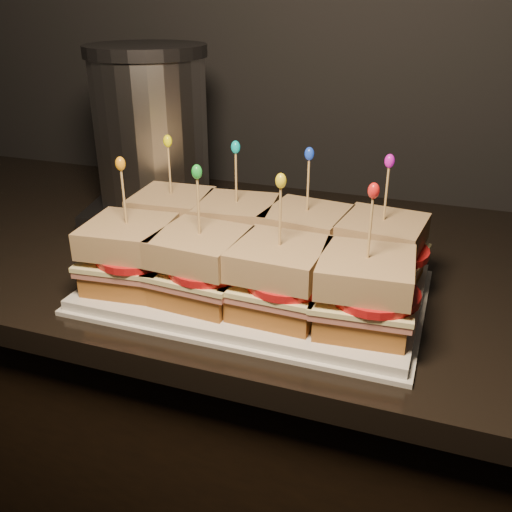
% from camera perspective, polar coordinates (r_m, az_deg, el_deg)
% --- Properties ---
extents(cabinet, '(2.21, 0.59, 0.89)m').
position_cam_1_polar(cabinet, '(1.13, 12.55, -23.69)').
color(cabinet, black).
rests_on(cabinet, ground).
extents(granite_slab, '(2.25, 0.63, 0.03)m').
position_cam_1_polar(granite_slab, '(0.84, 15.42, -2.44)').
color(granite_slab, black).
rests_on(granite_slab, cabinet).
extents(platter, '(0.41, 0.26, 0.02)m').
position_cam_1_polar(platter, '(0.74, 0.00, -3.22)').
color(platter, white).
rests_on(platter, granite_slab).
extents(platter_rim, '(0.43, 0.27, 0.01)m').
position_cam_1_polar(platter_rim, '(0.75, 0.00, -3.62)').
color(platter_rim, white).
rests_on(platter_rim, granite_slab).
extents(sandwich_0_bread_bot, '(0.10, 0.10, 0.03)m').
position_cam_1_polar(sandwich_0_bread_bot, '(0.84, -8.18, 1.59)').
color(sandwich_0_bread_bot, brown).
rests_on(sandwich_0_bread_bot, platter).
extents(sandwich_0_ham, '(0.11, 0.11, 0.01)m').
position_cam_1_polar(sandwich_0_ham, '(0.83, -8.26, 2.70)').
color(sandwich_0_ham, '#BC6557').
rests_on(sandwich_0_ham, sandwich_0_bread_bot).
extents(sandwich_0_cheese, '(0.12, 0.11, 0.01)m').
position_cam_1_polar(sandwich_0_cheese, '(0.83, -8.29, 3.15)').
color(sandwich_0_cheese, '#FDF4A6').
rests_on(sandwich_0_cheese, sandwich_0_ham).
extents(sandwich_0_tomato, '(0.10, 0.10, 0.01)m').
position_cam_1_polar(sandwich_0_tomato, '(0.81, -7.76, 3.39)').
color(sandwich_0_tomato, red).
rests_on(sandwich_0_tomato, sandwich_0_cheese).
extents(sandwich_0_bread_top, '(0.11, 0.11, 0.03)m').
position_cam_1_polar(sandwich_0_bread_top, '(0.82, -8.41, 5.03)').
color(sandwich_0_bread_top, '#65390D').
rests_on(sandwich_0_bread_top, sandwich_0_tomato).
extents(sandwich_0_pick, '(0.00, 0.00, 0.09)m').
position_cam_1_polar(sandwich_0_pick, '(0.80, -8.62, 8.18)').
color(sandwich_0_pick, tan).
rests_on(sandwich_0_pick, sandwich_0_bread_top).
extents(sandwich_0_frill, '(0.01, 0.01, 0.02)m').
position_cam_1_polar(sandwich_0_frill, '(0.79, -8.83, 11.30)').
color(sandwich_0_frill, '#FAF804').
rests_on(sandwich_0_frill, sandwich_0_pick).
extents(sandwich_1_bread_bot, '(0.11, 0.11, 0.03)m').
position_cam_1_polar(sandwich_1_bread_bot, '(0.80, -1.90, 0.66)').
color(sandwich_1_bread_bot, brown).
rests_on(sandwich_1_bread_bot, platter).
extents(sandwich_1_ham, '(0.12, 0.12, 0.01)m').
position_cam_1_polar(sandwich_1_ham, '(0.79, -1.92, 1.82)').
color(sandwich_1_ham, '#BC6557').
rests_on(sandwich_1_ham, sandwich_1_bread_bot).
extents(sandwich_1_cheese, '(0.12, 0.12, 0.01)m').
position_cam_1_polar(sandwich_1_cheese, '(0.79, -1.92, 2.29)').
color(sandwich_1_cheese, '#FDF4A6').
rests_on(sandwich_1_cheese, sandwich_1_ham).
extents(sandwich_1_tomato, '(0.10, 0.10, 0.01)m').
position_cam_1_polar(sandwich_1_tomato, '(0.78, -1.27, 2.52)').
color(sandwich_1_tomato, red).
rests_on(sandwich_1_tomato, sandwich_1_cheese).
extents(sandwich_1_bread_top, '(0.11, 0.11, 0.03)m').
position_cam_1_polar(sandwich_1_bread_top, '(0.78, -1.95, 4.25)').
color(sandwich_1_bread_top, '#65390D').
rests_on(sandwich_1_bread_top, sandwich_1_tomato).
extents(sandwich_1_pick, '(0.00, 0.00, 0.09)m').
position_cam_1_polar(sandwich_1_pick, '(0.76, -2.01, 7.55)').
color(sandwich_1_pick, tan).
rests_on(sandwich_1_pick, sandwich_1_bread_top).
extents(sandwich_1_frill, '(0.01, 0.01, 0.02)m').
position_cam_1_polar(sandwich_1_frill, '(0.75, -2.06, 10.83)').
color(sandwich_1_frill, '#06B5B9').
rests_on(sandwich_1_frill, sandwich_1_pick).
extents(sandwich_2_bread_bot, '(0.11, 0.11, 0.03)m').
position_cam_1_polar(sandwich_2_bread_bot, '(0.77, 4.93, -0.36)').
color(sandwich_2_bread_bot, brown).
rests_on(sandwich_2_bread_bot, platter).
extents(sandwich_2_ham, '(0.12, 0.12, 0.01)m').
position_cam_1_polar(sandwich_2_ham, '(0.76, 4.97, 0.83)').
color(sandwich_2_ham, '#BC6557').
rests_on(sandwich_2_ham, sandwich_2_bread_bot).
extents(sandwich_2_cheese, '(0.12, 0.12, 0.01)m').
position_cam_1_polar(sandwich_2_cheese, '(0.76, 4.99, 1.32)').
color(sandwich_2_cheese, '#FDF4A6').
rests_on(sandwich_2_cheese, sandwich_2_ham).
extents(sandwich_2_tomato, '(0.10, 0.10, 0.01)m').
position_cam_1_polar(sandwich_2_tomato, '(0.75, 5.78, 1.54)').
color(sandwich_2_tomato, red).
rests_on(sandwich_2_tomato, sandwich_2_cheese).
extents(sandwich_2_bread_top, '(0.11, 0.11, 0.03)m').
position_cam_1_polar(sandwich_2_bread_top, '(0.75, 5.07, 3.34)').
color(sandwich_2_bread_top, '#65390D').
rests_on(sandwich_2_bread_top, sandwich_2_tomato).
extents(sandwich_2_pick, '(0.00, 0.00, 0.09)m').
position_cam_1_polar(sandwich_2_pick, '(0.73, 5.21, 6.75)').
color(sandwich_2_pick, tan).
rests_on(sandwich_2_pick, sandwich_2_bread_top).
extents(sandwich_2_frill, '(0.01, 0.01, 0.02)m').
position_cam_1_polar(sandwich_2_frill, '(0.72, 5.35, 10.15)').
color(sandwich_2_frill, blue).
rests_on(sandwich_2_frill, sandwich_2_pick).
extents(sandwich_3_bread_bot, '(0.11, 0.11, 0.03)m').
position_cam_1_polar(sandwich_3_bread_bot, '(0.75, 12.15, -1.43)').
color(sandwich_3_bread_bot, brown).
rests_on(sandwich_3_bread_bot, platter).
extents(sandwich_3_ham, '(0.12, 0.11, 0.01)m').
position_cam_1_polar(sandwich_3_ham, '(0.75, 12.27, -0.22)').
color(sandwich_3_ham, '#BC6557').
rests_on(sandwich_3_ham, sandwich_3_bread_bot).
extents(sandwich_3_cheese, '(0.12, 0.12, 0.01)m').
position_cam_1_polar(sandwich_3_cheese, '(0.74, 12.31, 0.27)').
color(sandwich_3_cheese, '#FDF4A6').
rests_on(sandwich_3_cheese, sandwich_3_ham).
extents(sandwich_3_tomato, '(0.10, 0.10, 0.01)m').
position_cam_1_polar(sandwich_3_tomato, '(0.74, 13.22, 0.48)').
color(sandwich_3_tomato, red).
rests_on(sandwich_3_tomato, sandwich_3_cheese).
extents(sandwich_3_bread_top, '(0.11, 0.11, 0.03)m').
position_cam_1_polar(sandwich_3_bread_top, '(0.73, 12.52, 2.32)').
color(sandwich_3_bread_top, '#65390D').
rests_on(sandwich_3_bread_top, sandwich_3_tomato).
extents(sandwich_3_pick, '(0.00, 0.00, 0.09)m').
position_cam_1_polar(sandwich_3_pick, '(0.72, 12.86, 5.79)').
color(sandwich_3_pick, tan).
rests_on(sandwich_3_pick, sandwich_3_bread_top).
extents(sandwich_3_frill, '(0.01, 0.01, 0.02)m').
position_cam_1_polar(sandwich_3_frill, '(0.70, 13.21, 9.24)').
color(sandwich_3_frill, '#CA0FC0').
rests_on(sandwich_3_frill, sandwich_3_pick).
extents(sandwich_4_bread_bot, '(0.11, 0.11, 0.03)m').
position_cam_1_polar(sandwich_4_bread_bot, '(0.74, -12.32, -1.83)').
color(sandwich_4_bread_bot, brown).
rests_on(sandwich_4_bread_bot, platter).
extents(sandwich_4_ham, '(0.12, 0.11, 0.01)m').
position_cam_1_polar(sandwich_4_ham, '(0.74, -12.44, -0.61)').
color(sandwich_4_ham, '#BC6557').
rests_on(sandwich_4_ham, sandwich_4_bread_bot).
extents(sandwich_4_cheese, '(0.12, 0.12, 0.01)m').
position_cam_1_polar(sandwich_4_cheese, '(0.73, -12.49, -0.11)').
color(sandwich_4_cheese, '#FDF4A6').
rests_on(sandwich_4_cheese, sandwich_4_ham).
extents(sandwich_4_tomato, '(0.10, 0.10, 0.01)m').
position_cam_1_polar(sandwich_4_tomato, '(0.72, -11.98, 0.10)').
color(sandwich_4_tomato, red).
rests_on(sandwich_4_tomato, sandwich_4_cheese).
extents(sandwich_4_bread_top, '(0.11, 0.11, 0.03)m').
position_cam_1_polar(sandwich_4_bread_top, '(0.72, -12.70, 1.96)').
color(sandwich_4_bread_top, '#65390D').
rests_on(sandwich_4_bread_top, sandwich_4_tomato).
extents(sandwich_4_pick, '(0.00, 0.00, 0.09)m').
position_cam_1_polar(sandwich_4_pick, '(0.71, -13.06, 5.47)').
color(sandwich_4_pick, tan).
rests_on(sandwich_4_pick, sandwich_4_bread_top).
extents(sandwich_4_frill, '(0.01, 0.01, 0.02)m').
position_cam_1_polar(sandwich_4_frill, '(0.69, -13.41, 8.98)').
color(sandwich_4_frill, orange).
rests_on(sandwich_4_frill, sandwich_4_pick).
extents(sandwich_5_bread_bot, '(0.10, 0.10, 0.03)m').
position_cam_1_polar(sandwich_5_bread_bot, '(0.70, -5.42, -3.08)').
color(sandwich_5_bread_bot, brown).
rests_on(sandwich_5_bread_bot, platter).
extents(sandwich_5_ham, '(0.11, 0.11, 0.01)m').
position_cam_1_polar(sandwich_5_ham, '(0.69, -5.48, -1.80)').
color(sandwich_5_ham, '#BC6557').
rests_on(sandwich_5_ham, sandwich_5_bread_bot).
extents(sandwich_5_cheese, '(0.12, 0.11, 0.01)m').
position_cam_1_polar(sandwich_5_cheese, '(0.69, -5.50, -1.28)').
color(sandwich_5_cheese, '#FDF4A6').
rests_on(sandwich_5_cheese, sandwich_5_ham).
extents(sandwich_5_tomato, '(0.10, 0.10, 0.01)m').
position_cam_1_polar(sandwich_5_tomato, '(0.68, -4.82, -1.08)').
color(sandwich_5_tomato, red).
rests_on(sandwich_5_tomato, sandwich_5_cheese).
extents(sandwich_5_bread_top, '(0.11, 0.11, 0.03)m').
position_cam_1_polar(sandwich_5_bread_top, '(0.68, -5.60, 0.91)').
color(sandwich_5_bread_top, '#65390D').
rests_on(sandwich_5_bread_top, sandwich_5_tomato).
extents(sandwich_5_pick, '(0.00, 0.00, 0.09)m').
position_cam_1_polar(sandwich_5_pick, '(0.66, -5.77, 4.63)').
color(sandwich_5_pick, tan).
rests_on(sandwich_5_pick, sandwich_5_bread_top).
extents(sandwich_5_frill, '(0.01, 0.01, 0.02)m').
position_cam_1_polar(sandwich_5_frill, '(0.65, -5.94, 8.38)').
color(sandwich_5_frill, green).
rests_on(sandwich_5_frill, sandwich_5_pick).
extents(sandwich_6_bread_bot, '(0.10, 0.10, 0.03)m').
position_cam_1_polar(sandwich_6_bread_bot, '(0.67, 2.27, -4.43)').
color(sandwich_6_bread_bot, brown).
rests_on(sandwich_6_bread_bot, platter).
extents(sandwich_6_ham, '(0.11, 0.11, 0.01)m').
position_cam_1_polar(sandwich_6_ham, '(0.66, 2.30, -3.10)').
color(sandwich_6_ham, '#BC6557').
rests_on(sandwich_6_ham, sandwich_6_bread_bot).
extents(sandwich_6_cheese, '(0.11, 0.11, 0.01)m').
position_cam_1_polar(sandwich_6_cheese, '(0.66, 2.31, -2.56)').
color(sandwich_6_cheese, '#FDF4A6').
rests_on(sandwich_6_cheese, sandwich_6_ham).
extents(sandwich_6_tomato, '(0.10, 0.10, 0.01)m').
position_cam_1_polar(sandwich_6_tomato, '(0.65, 3.17, -2.37)').
color(sandwich_6_tomato, red).
rests_on(sandwich_6_tomato, sandwich_6_cheese).
extents(sandwich_6_bread_top, '(0.10, 0.10, 0.03)m').
position_cam_1_polar(sandwich_6_bread_top, '(0.65, 2.35, -0.29)').
color(sandwich_6_bread_top, '#65390D').
rests_on(sandwich_6_bread_top, sandwich_6_tomato).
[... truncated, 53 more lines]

